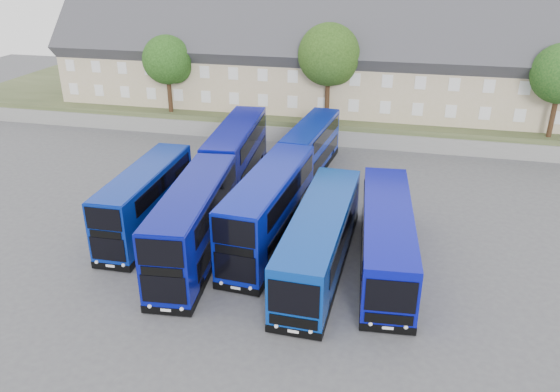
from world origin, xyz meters
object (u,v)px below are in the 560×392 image
Objects in this scene: dd_front_mid at (195,225)px; tree_mid at (330,57)px; dd_front_left at (146,202)px; coach_east_a at (320,240)px; tree_west at (169,62)px.

dd_front_mid is 1.30× the size of tree_mid.
dd_front_left is 0.91× the size of dd_front_mid.
tree_mid is (4.37, 24.27, 5.77)m from dd_front_mid.
coach_east_a is 30.37m from tree_west.
tree_west reaches higher than dd_front_left.
tree_west is (-11.63, 23.77, 4.76)m from dd_front_mid.
tree_west is (-19.07, 23.05, 5.24)m from coach_east_a.
tree_mid reaches higher than coach_east_a.
dd_front_mid is 7.49m from coach_east_a.
tree_west reaches higher than coach_east_a.
tree_west is 0.83× the size of tree_mid.
dd_front_left is at bearing 171.77° from coach_east_a.
dd_front_mid is 0.88× the size of coach_east_a.
dd_front_mid reaches higher than coach_east_a.
dd_front_mid is 1.56× the size of tree_west.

